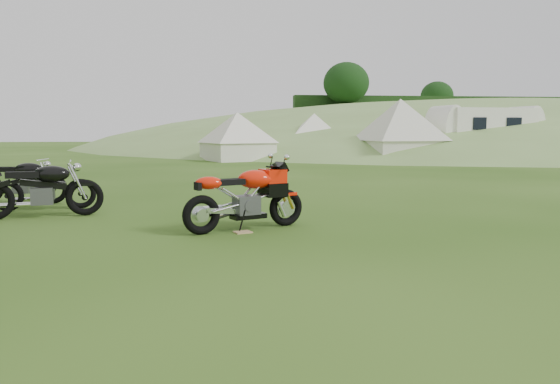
{
  "coord_description": "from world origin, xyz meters",
  "views": [
    {
      "loc": [
        -0.93,
        -6.08,
        1.45
      ],
      "look_at": [
        -0.12,
        0.4,
        0.7
      ],
      "focal_mm": 35.0,
      "sensor_mm": 36.0,
      "label": 1
    }
  ],
  "objects": [
    {
      "name": "hedgerow",
      "position": [
        24.0,
        40.0,
        0.0
      ],
      "size": [
        36.0,
        1.2,
        8.6
      ],
      "primitive_type": null,
      "color": "black",
      "rests_on": "ground"
    },
    {
      "name": "plywood_board",
      "position": [
        -0.51,
        1.5,
        0.01
      ],
      "size": [
        0.28,
        0.25,
        0.02
      ],
      "primitive_type": "cube",
      "rotation": [
        0.0,
        0.0,
        0.34
      ],
      "color": "tan",
      "rests_on": "ground"
    },
    {
      "name": "ground",
      "position": [
        0.0,
        0.0,
        0.0
      ],
      "size": [
        120.0,
        120.0,
        0.0
      ],
      "primitive_type": "plane",
      "color": "#284B10",
      "rests_on": "ground"
    },
    {
      "name": "vintage_moto_c",
      "position": [
        -3.73,
        3.22,
        0.5
      ],
      "size": [
        1.95,
        0.87,
        1.0
      ],
      "primitive_type": null,
      "rotation": [
        0.0,
        0.0,
        0.23
      ],
      "color": "black",
      "rests_on": "ground"
    },
    {
      "name": "caravan",
      "position": [
        12.19,
        19.1,
        1.25
      ],
      "size": [
        5.62,
        3.04,
        2.51
      ],
      "primitive_type": null,
      "rotation": [
        0.0,
        0.0,
        0.12
      ],
      "color": "white",
      "rests_on": "ground"
    },
    {
      "name": "hillside",
      "position": [
        24.0,
        40.0,
        0.0
      ],
      "size": [
        80.0,
        64.0,
        8.0
      ],
      "primitive_type": "ellipsoid",
      "color": "#71934A",
      "rests_on": "ground"
    },
    {
      "name": "tent_mid",
      "position": [
        4.37,
        22.06,
        1.2
      ],
      "size": [
        2.97,
        2.97,
        2.41
      ],
      "primitive_type": null,
      "rotation": [
        0.0,
        0.0,
        -0.07
      ],
      "color": "white",
      "rests_on": "ground"
    },
    {
      "name": "sport_motorcycle",
      "position": [
        -0.46,
        1.72,
        0.55
      ],
      "size": [
        1.86,
        1.15,
        1.1
      ],
      "primitive_type": null,
      "rotation": [
        0.0,
        0.0,
        0.41
      ],
      "color": "red",
      "rests_on": "ground"
    },
    {
      "name": "tent_left",
      "position": [
        0.25,
        19.53,
        1.19
      ],
      "size": [
        3.55,
        3.55,
        2.39
      ],
      "primitive_type": null,
      "rotation": [
        0.0,
        0.0,
        0.36
      ],
      "color": "silver",
      "rests_on": "ground"
    },
    {
      "name": "vintage_moto_b",
      "position": [
        -3.93,
        4.12,
        0.45
      ],
      "size": [
        1.75,
        0.69,
        0.9
      ],
      "primitive_type": null,
      "rotation": [
        0.0,
        0.0,
        0.18
      ],
      "color": "black",
      "rests_on": "ground"
    },
    {
      "name": "tent_right",
      "position": [
        7.53,
        17.87,
        1.37
      ],
      "size": [
        3.57,
        3.57,
        2.74
      ],
      "primitive_type": null,
      "rotation": [
        0.0,
        0.0,
        0.14
      ],
      "color": "beige",
      "rests_on": "ground"
    },
    {
      "name": "vintage_moto_d",
      "position": [
        -4.65,
        5.09,
        0.47
      ],
      "size": [
        1.82,
        0.66,
        0.94
      ],
      "primitive_type": null,
      "rotation": [
        0.0,
        0.0,
        -0.14
      ],
      "color": "black",
      "rests_on": "ground"
    }
  ]
}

